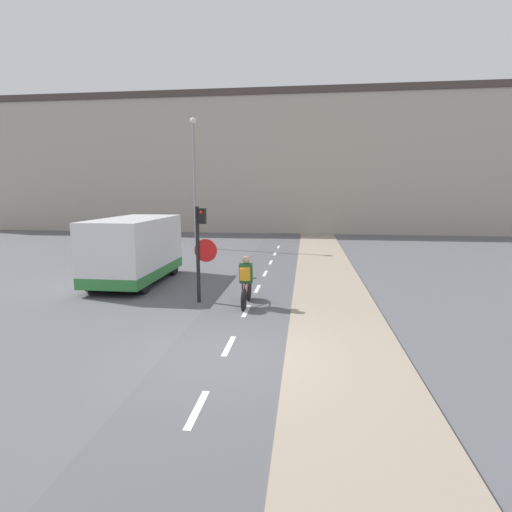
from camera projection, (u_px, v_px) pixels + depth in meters
name	position (u px, v px, depth m)	size (l,w,h in m)	color
ground_plane	(224.00, 356.00, 7.97)	(120.00, 120.00, 0.00)	#5B5B60
bike_lane	(224.00, 356.00, 7.97)	(2.42, 60.00, 0.02)	#56565B
sidewalk_strip	(347.00, 362.00, 7.67)	(2.40, 60.00, 0.05)	gray
building_row_background	(288.00, 164.00, 32.08)	(60.00, 5.20, 10.68)	#B2A899
traffic_light_pole	(201.00, 243.00, 11.55)	(0.67, 0.25, 2.82)	black
street_lamp_far	(194.00, 170.00, 22.29)	(0.36, 0.36, 7.22)	gray
cyclist_near	(246.00, 282.00, 11.33)	(0.46, 1.63, 1.45)	black
van	(135.00, 251.00, 14.18)	(2.03, 4.45, 2.31)	white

